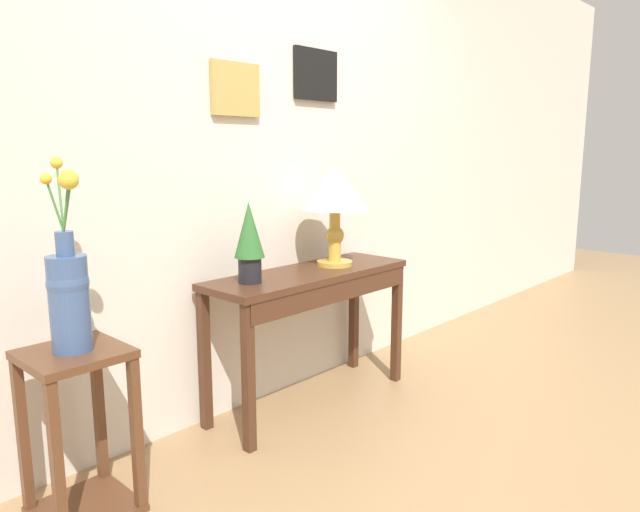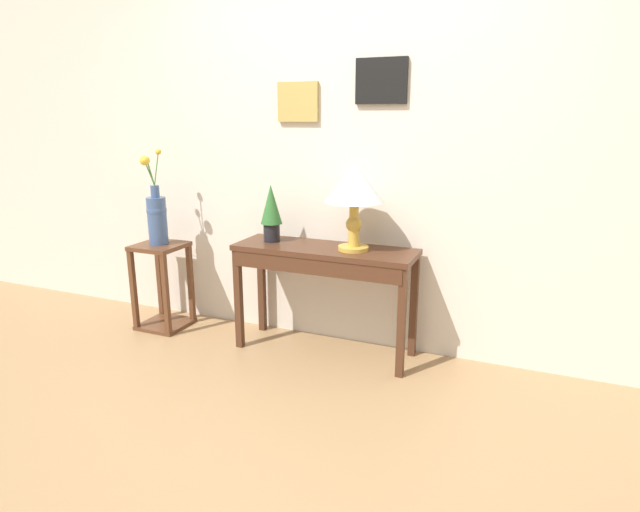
# 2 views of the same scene
# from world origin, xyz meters

# --- Properties ---
(ground_plane) EXTENTS (12.00, 12.00, 0.01)m
(ground_plane) POSITION_xyz_m (0.00, 0.00, -0.00)
(ground_plane) COLOR #9E7A51
(back_wall_with_art) EXTENTS (9.00, 0.13, 2.80)m
(back_wall_with_art) POSITION_xyz_m (-0.00, 1.52, 1.40)
(back_wall_with_art) COLOR beige
(back_wall_with_art) RESTS_ON ground
(console_table) EXTENTS (1.18, 0.39, 0.72)m
(console_table) POSITION_xyz_m (-0.05, 1.21, 0.61)
(console_table) COLOR #472819
(console_table) RESTS_ON ground
(table_lamp) EXTENTS (0.36, 0.36, 0.54)m
(table_lamp) POSITION_xyz_m (0.14, 1.23, 1.11)
(table_lamp) COLOR gold
(table_lamp) RESTS_ON console_table
(potted_plant_on_console) EXTENTS (0.14, 0.14, 0.38)m
(potted_plant_on_console) POSITION_xyz_m (-0.44, 1.25, 0.93)
(potted_plant_on_console) COLOR black
(potted_plant_on_console) RESTS_ON console_table
(pedestal_stand_left) EXTENTS (0.33, 0.33, 0.64)m
(pedestal_stand_left) POSITION_xyz_m (-1.32, 1.17, 0.32)
(pedestal_stand_left) COLOR #56331E
(pedestal_stand_left) RESTS_ON ground
(flower_vase_tall) EXTENTS (0.14, 0.18, 0.68)m
(flower_vase_tall) POSITION_xyz_m (-1.32, 1.17, 0.86)
(flower_vase_tall) COLOR #3D5684
(flower_vase_tall) RESTS_ON pedestal_stand_left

